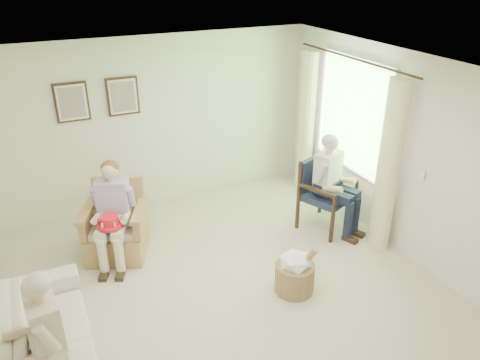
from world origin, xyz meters
The scene contains 17 objects.
floor centered at (0.00, 0.00, 0.00)m, with size 5.50×5.50×0.00m, color beige.
back_wall centered at (0.00, 2.75, 1.30)m, with size 5.00×0.04×2.60m, color silver.
right_wall centered at (2.50, 0.00, 1.30)m, with size 0.04×5.50×2.60m, color silver.
ceiling centered at (0.00, 0.00, 2.60)m, with size 5.00×5.50×0.02m, color white.
window centered at (2.46, 1.20, 1.58)m, with size 0.13×2.50×1.63m.
curtain_left centered at (2.33, 0.22, 1.15)m, with size 0.34×0.34×2.30m, color beige.
curtain_right centered at (2.33, 2.18, 1.15)m, with size 0.34×0.34×2.30m, color beige.
framed_print_left centered at (-1.15, 2.71, 1.78)m, with size 0.45×0.05×0.55m.
framed_print_right centered at (-0.45, 2.71, 1.78)m, with size 0.45×0.05×0.55m.
wicker_armchair centered at (-0.96, 1.52, 0.31)m, with size 0.76×0.76×0.97m.
wood_armchair centered at (1.93, 1.00, 0.56)m, with size 0.67×0.63×1.03m.
sofa centered at (-1.95, -0.18, 0.31)m, with size 0.83×2.12×0.62m, color silver.
person_wicker centered at (-0.96, 1.39, 0.76)m, with size 0.40×0.63×1.32m.
person_dark centered at (1.93, 0.83, 0.83)m, with size 0.40×0.62×1.40m.
person_sofa centered at (-1.95, -0.51, 0.73)m, with size 0.42×0.62×1.27m.
red_hat centered at (-1.06, 1.20, 0.67)m, with size 0.31×0.31×0.14m.
hatbox centered at (0.78, -0.15, 0.27)m, with size 0.53×0.53×0.68m.
Camera 1 is at (-1.68, -3.91, 3.63)m, focal length 35.00 mm.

